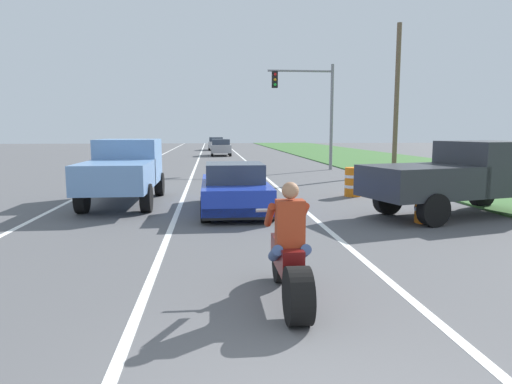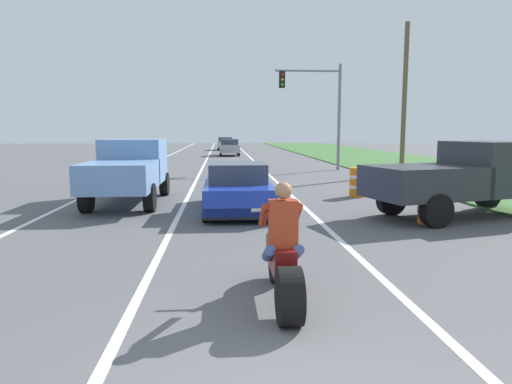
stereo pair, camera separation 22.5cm
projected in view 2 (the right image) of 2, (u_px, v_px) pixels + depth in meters
lane_stripe_left_solid at (125, 177)px, 22.61m from camera, size 0.14×120.00×0.01m
lane_stripe_right_solid at (270, 175)px, 23.15m from camera, size 0.14×120.00×0.01m
lane_stripe_centre_dashed at (198, 176)px, 22.88m from camera, size 0.14×120.00×0.01m
grass_verge_right at (462, 174)px, 23.91m from camera, size 10.00×120.00×0.06m
motorcycle_with_rider at (283, 261)px, 5.88m from camera, size 0.70×2.21×1.62m
sports_car_blue at (237, 189)px, 12.87m from camera, size 1.84×4.30×1.37m
pickup_truck_left_lane_light_blue at (129, 168)px, 14.23m from camera, size 2.02×4.80×1.98m
pickup_truck_right_shoulder_dark_grey at (465, 175)px, 11.95m from camera, size 5.14×3.14×1.98m
traffic_light_mast_near at (320, 101)px, 25.98m from camera, size 3.80×0.34×6.00m
utility_pole_roadside at (404, 100)px, 23.10m from camera, size 0.24×0.24×7.60m
construction_barrel_nearest at (430, 203)px, 11.15m from camera, size 0.58×0.58×1.00m
construction_barrel_mid at (358, 182)px, 15.71m from camera, size 0.58×0.58×1.00m
distant_car_far_ahead at (229, 147)px, 41.54m from camera, size 1.80×4.00×1.50m
distant_car_further_ahead at (225, 143)px, 53.62m from camera, size 1.80×4.00×1.50m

